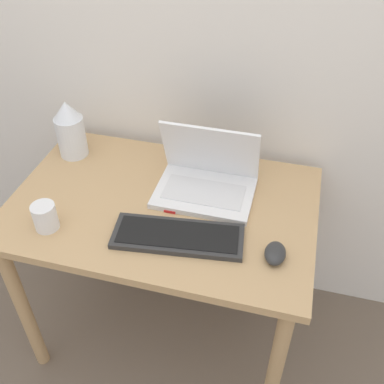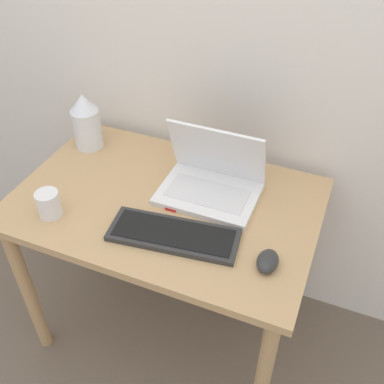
{
  "view_description": "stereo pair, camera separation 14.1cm",
  "coord_description": "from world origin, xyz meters",
  "px_view_note": "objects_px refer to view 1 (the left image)",
  "views": [
    {
      "loc": [
        0.39,
        -0.74,
        1.74
      ],
      "look_at": [
        0.11,
        0.3,
        0.83
      ],
      "focal_mm": 42.0,
      "sensor_mm": 36.0,
      "label": 1
    },
    {
      "loc": [
        0.52,
        -0.7,
        1.74
      ],
      "look_at": [
        0.11,
        0.3,
        0.83
      ],
      "focal_mm": 42.0,
      "sensor_mm": 36.0,
      "label": 2
    }
  ],
  "objects_px": {
    "laptop": "(207,178)",
    "vase": "(70,129)",
    "mouse": "(275,253)",
    "mp3_player": "(172,206)",
    "mug": "(45,217)",
    "keyboard": "(178,236)"
  },
  "relations": [
    {
      "from": "laptop",
      "to": "vase",
      "type": "distance_m",
      "value": 0.56
    },
    {
      "from": "mouse",
      "to": "laptop",
      "type": "bearing_deg",
      "value": 136.46
    },
    {
      "from": "vase",
      "to": "mp3_player",
      "type": "distance_m",
      "value": 0.51
    },
    {
      "from": "mug",
      "to": "mp3_player",
      "type": "bearing_deg",
      "value": 28.52
    },
    {
      "from": "laptop",
      "to": "mug",
      "type": "relative_size",
      "value": 3.71
    },
    {
      "from": "laptop",
      "to": "keyboard",
      "type": "relative_size",
      "value": 0.79
    },
    {
      "from": "keyboard",
      "to": "mp3_player",
      "type": "relative_size",
      "value": 6.34
    },
    {
      "from": "laptop",
      "to": "keyboard",
      "type": "height_order",
      "value": "laptop"
    },
    {
      "from": "vase",
      "to": "mp3_player",
      "type": "height_order",
      "value": "vase"
    },
    {
      "from": "mp3_player",
      "to": "mug",
      "type": "height_order",
      "value": "mug"
    },
    {
      "from": "mug",
      "to": "vase",
      "type": "bearing_deg",
      "value": 104.16
    },
    {
      "from": "vase",
      "to": "mug",
      "type": "height_order",
      "value": "vase"
    },
    {
      "from": "mp3_player",
      "to": "mug",
      "type": "xyz_separation_m",
      "value": [
        -0.36,
        -0.19,
        0.04
      ]
    },
    {
      "from": "mouse",
      "to": "mug",
      "type": "bearing_deg",
      "value": -175.62
    },
    {
      "from": "keyboard",
      "to": "vase",
      "type": "relative_size",
      "value": 1.87
    },
    {
      "from": "keyboard",
      "to": "vase",
      "type": "height_order",
      "value": "vase"
    },
    {
      "from": "mp3_player",
      "to": "mouse",
      "type": "bearing_deg",
      "value": -21.21
    },
    {
      "from": "mug",
      "to": "mouse",
      "type": "bearing_deg",
      "value": 4.38
    },
    {
      "from": "laptop",
      "to": "vase",
      "type": "relative_size",
      "value": 1.48
    },
    {
      "from": "keyboard",
      "to": "mp3_player",
      "type": "bearing_deg",
      "value": 113.55
    },
    {
      "from": "keyboard",
      "to": "mp3_player",
      "type": "distance_m",
      "value": 0.15
    },
    {
      "from": "mouse",
      "to": "mug",
      "type": "relative_size",
      "value": 1.03
    }
  ]
}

